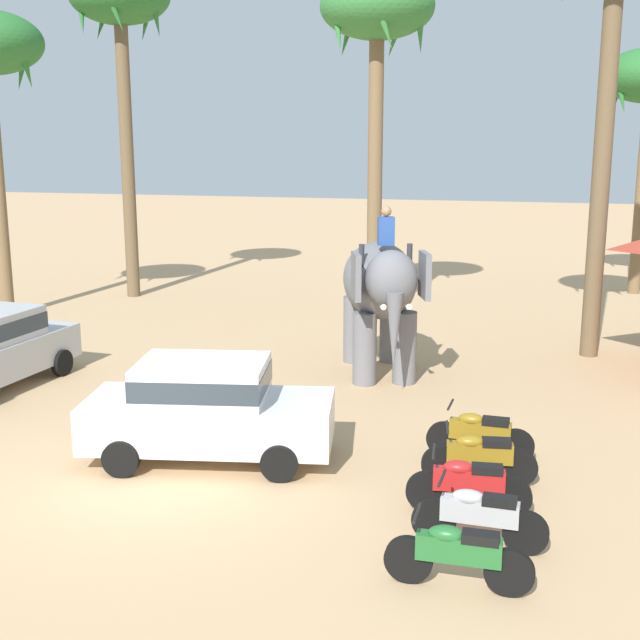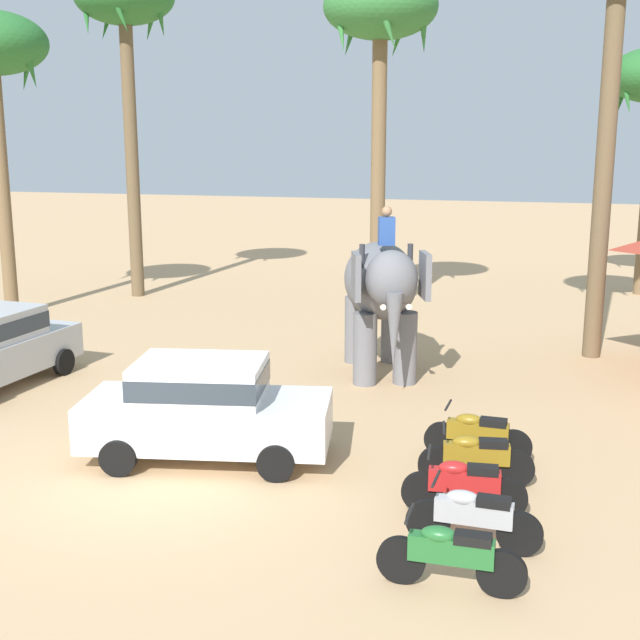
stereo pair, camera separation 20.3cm
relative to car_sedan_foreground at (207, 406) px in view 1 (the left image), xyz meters
The scene contains 10 objects.
ground_plane 1.54m from the car_sedan_foreground, 118.57° to the right, with size 120.00×120.00×0.00m, color tan.
car_sedan_foreground is the anchor object (origin of this frame).
elephant_with_mahout 6.12m from the car_sedan_foreground, 72.32° to the left, with size 2.65×4.01×3.88m.
motorcycle_nearest_camera 5.48m from the car_sedan_foreground, 34.81° to the right, with size 1.80×0.55×0.94m.
motorcycle_second_in_row 5.08m from the car_sedan_foreground, 23.36° to the right, with size 1.80×0.55×0.94m.
motorcycle_mid_row 4.56m from the car_sedan_foreground, 12.82° to the right, with size 1.80×0.55×0.94m.
motorcycle_fourth_in_row 4.51m from the car_sedan_foreground, ahead, with size 1.80×0.55×0.94m.
motorcycle_far_in_row 4.59m from the car_sedan_foreground, 14.33° to the left, with size 1.80×0.55×0.94m.
palm_tree_behind_elephant 13.94m from the car_sedan_foreground, 87.59° to the left, with size 3.20×3.20×9.73m.
palm_tree_leaning_seaward 17.46m from the car_sedan_foreground, 121.69° to the left, with size 3.20×3.20×10.57m.
Camera 1 is at (5.82, -11.31, 5.34)m, focal length 47.04 mm.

